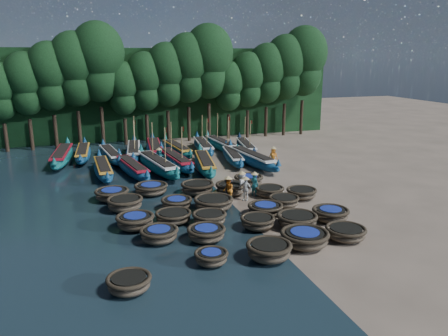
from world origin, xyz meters
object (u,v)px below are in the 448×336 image
object	(u,v)px
coracle_10	(135,221)
fisherman_5	(159,158)
long_boat_10	(83,153)
coracle_12	(209,218)
coracle_1	(211,257)
long_boat_9	(62,156)
coracle_3	(305,238)
coracle_18	(270,191)
long_boat_7	(233,157)
fisherman_1	(254,183)
coracle_9	(330,214)
fisherman_6	(273,156)
coracle_16	(177,203)
long_boat_16	(221,144)
coracle_6	(206,233)
long_boat_12	(134,151)
coracle_8	(297,220)
long_boat_8	(252,158)
coracle_0	(129,283)
long_boat_3	(132,168)
coracle_20	(112,194)
coracle_21	(151,189)
coracle_22	(198,188)
coracle_23	(231,188)
fisherman_3	(228,189)
coracle_15	(125,203)
long_boat_5	(175,160)
long_boat_14	(177,149)
long_boat_17	(246,147)
long_boat_2	(103,169)
coracle_14	(284,201)
coracle_13	(265,209)
coracle_17	(213,203)
coracle_11	(173,216)
long_boat_6	(205,163)
fisherman_4	(245,188)
coracle_7	(258,222)
long_boat_11	(111,155)
fisherman_0	(242,183)
coracle_2	(269,250)
coracle_24	(249,180)
coracle_19	(301,193)
long_boat_13	(155,149)
long_boat_15	(203,146)

from	to	relation	value
coracle_10	fisherman_5	xyz separation A→B (m)	(3.58, 13.03, 0.38)
long_boat_10	coracle_12	bearing A→B (deg)	-67.85
coracle_1	long_boat_9	world-z (taller)	long_boat_9
coracle_3	coracle_18	xyz separation A→B (m)	(1.57, 7.86, -0.08)
long_boat_7	fisherman_1	world-z (taller)	fisherman_1
coracle_9	fisherman_6	size ratio (longest dim) A/B	1.38
coracle_1	coracle_12	size ratio (longest dim) A/B	0.85
coracle_16	long_boat_16	bearing A→B (deg)	63.57
coracle_6	long_boat_12	distance (m)	20.36
coracle_6	coracle_10	bearing A→B (deg)	140.66
coracle_8	long_boat_8	world-z (taller)	long_boat_8
coracle_0	long_boat_3	size ratio (longest dim) A/B	0.26
coracle_20	long_boat_16	size ratio (longest dim) A/B	0.30
coracle_0	coracle_21	world-z (taller)	coracle_21
coracle_9	long_boat_10	world-z (taller)	long_boat_10
coracle_22	coracle_23	bearing A→B (deg)	-20.86
fisherman_3	coracle_15	bearing A→B (deg)	98.70
long_boat_5	long_boat_14	bearing A→B (deg)	69.71
long_boat_17	long_boat_2	bearing A→B (deg)	-152.15
coracle_14	long_boat_5	size ratio (longest dim) A/B	0.24
long_boat_3	long_boat_2	bearing A→B (deg)	159.06
long_boat_2	long_boat_10	world-z (taller)	long_boat_10
coracle_13	coracle_17	bearing A→B (deg)	144.89
coracle_11	long_boat_6	size ratio (longest dim) A/B	0.27
coracle_1	fisherman_4	distance (m)	9.30
coracle_14	long_boat_3	bearing A→B (deg)	127.36
coracle_7	long_boat_10	world-z (taller)	long_boat_10
coracle_16	long_boat_11	bearing A→B (deg)	101.44
coracle_0	long_boat_16	distance (m)	27.42
coracle_1	long_boat_14	world-z (taller)	long_boat_14
fisherman_0	coracle_7	bearing A→B (deg)	-157.58
long_boat_5	coracle_21	bearing A→B (deg)	-120.33
fisherman_6	coracle_9	bearing A→B (deg)	-89.37
coracle_22	coracle_23	xyz separation A→B (m)	(2.15, -0.82, 0.00)
coracle_3	coracle_2	bearing A→B (deg)	-160.87
coracle_10	coracle_22	bearing A→B (deg)	45.93
long_boat_2	long_boat_6	size ratio (longest dim) A/B	0.93
coracle_7	coracle_17	bearing A→B (deg)	112.16
coracle_11	coracle_12	world-z (taller)	coracle_12
coracle_24	fisherman_0	world-z (taller)	fisherman_0
coracle_2	coracle_22	xyz separation A→B (m)	(-0.65, 10.62, -0.01)
coracle_17	fisherman_0	xyz separation A→B (m)	(2.66, 2.19, 0.40)
coracle_19	coracle_24	distance (m)	4.36
coracle_15	long_boat_12	distance (m)	14.65
long_boat_13	long_boat_16	size ratio (longest dim) A/B	1.07
long_boat_2	long_boat_15	size ratio (longest dim) A/B	0.96
coracle_7	fisherman_5	bearing A→B (deg)	100.49
long_boat_12	long_boat_16	world-z (taller)	long_boat_12
coracle_16	fisherman_1	distance (m)	5.69
coracle_12	long_boat_6	size ratio (longest dim) A/B	0.23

